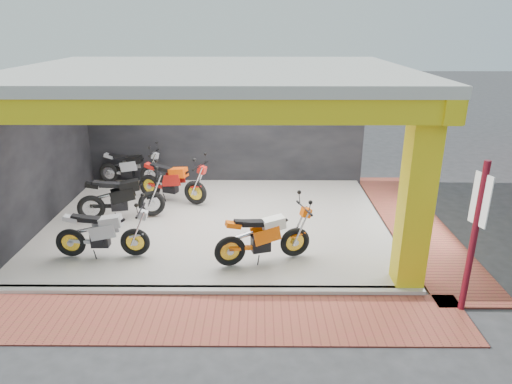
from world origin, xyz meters
TOP-DOWN VIEW (x-y plane):
  - ground at (0.00, 0.00)m, footprint 80.00×80.00m
  - showroom_floor at (0.00, 2.00)m, footprint 8.00×6.00m
  - showroom_ceiling at (0.00, 2.00)m, footprint 8.40×6.40m
  - back_wall at (0.00, 5.10)m, footprint 8.20×0.20m
  - left_wall at (-4.10, 2.00)m, footprint 0.20×6.20m
  - corner_column at (3.75, -0.75)m, footprint 0.50×0.50m
  - header_beam_front at (0.00, -1.00)m, footprint 8.40×0.30m
  - header_beam_right at (4.00, 2.00)m, footprint 0.30×6.40m
  - floor_kerb at (0.00, -1.02)m, footprint 8.00×0.20m
  - paver_front at (0.00, -1.80)m, footprint 9.00×1.40m
  - paver_right at (4.80, 2.00)m, footprint 1.40×7.00m
  - signpost at (4.47, -1.51)m, footprint 0.13×0.36m
  - moto_hero at (1.75, 0.16)m, footprint 2.22×1.35m
  - moto_row_a at (-1.48, 0.17)m, footprint 2.02×0.79m
  - moto_row_b at (-1.59, 2.21)m, footprint 2.30×1.26m
  - moto_row_c at (-0.63, 3.00)m, footprint 2.29×1.51m
  - moto_row_d at (-2.15, 4.50)m, footprint 2.08×1.06m

SIDE VIEW (x-z plane):
  - ground at x=0.00m, z-range 0.00..0.00m
  - paver_front at x=0.00m, z-range 0.00..0.03m
  - paver_right at x=4.80m, z-range 0.00..0.03m
  - showroom_floor at x=0.00m, z-range 0.00..0.10m
  - floor_kerb at x=0.00m, z-range 0.00..0.10m
  - moto_row_d at x=-2.15m, z-range 0.10..1.32m
  - moto_row_a at x=-1.48m, z-range 0.10..1.32m
  - moto_hero at x=1.75m, z-range 0.10..1.37m
  - moto_row_c at x=-0.63m, z-range 0.10..1.41m
  - moto_row_b at x=-1.59m, z-range 0.10..1.43m
  - signpost at x=4.47m, z-range 0.13..2.77m
  - back_wall at x=0.00m, z-range 0.00..3.50m
  - left_wall at x=-4.10m, z-range 0.00..3.50m
  - corner_column at x=3.75m, z-range 0.00..3.50m
  - header_beam_front at x=0.00m, z-range 3.10..3.50m
  - header_beam_right at x=4.00m, z-range 3.10..3.50m
  - showroom_ceiling at x=0.00m, z-range 3.50..3.70m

